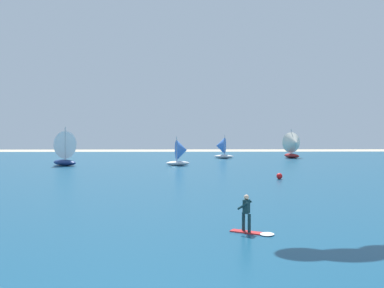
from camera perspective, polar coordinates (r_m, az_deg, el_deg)
ocean at (r=54.82m, az=-1.84°, el=-3.14°), size 160.00×90.00×0.10m
kitesurfer at (r=18.79m, az=7.92°, el=-10.06°), size 1.98×1.46×1.67m
sailboat_outermost at (r=75.55m, az=13.59°, el=-0.11°), size 3.99×4.53×5.09m
sailboat_heeled_over at (r=59.53m, az=-17.25°, el=-0.50°), size 4.67×4.44×5.20m
sailboat_near_shore at (r=73.11m, az=3.96°, el=-0.50°), size 3.61×3.16×4.06m
sailboat_far_left at (r=56.85m, az=-1.49°, el=-1.13°), size 3.44×2.98×3.89m
marker_buoy at (r=40.86m, az=11.75°, el=-4.28°), size 0.57×0.57×0.57m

